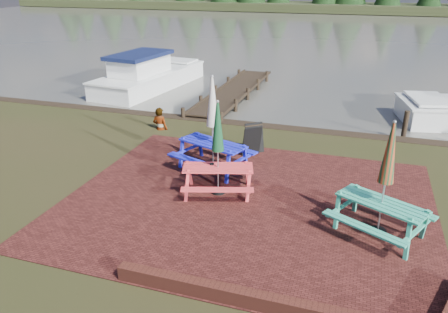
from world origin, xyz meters
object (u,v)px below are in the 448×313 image
Objects in this scene: picnic_table_blue at (213,138)px; boat_jetty at (149,77)px; jetty at (233,91)px; person at (159,108)px; chalkboard at (253,139)px; picnic_table_red at (218,163)px; picnic_table_teal at (383,197)px.

picnic_table_blue is 0.37× the size of boat_jetty.
person is (-1.04, -5.86, 0.70)m from jetty.
person reaches higher than jetty.
chalkboard is 0.60× the size of person.
person is at bearing 121.75° from chalkboard.
picnic_table_blue reaches higher than person.
jetty is (-2.64, 10.05, -0.75)m from picnic_table_red.
picnic_table_teal reaches higher than jetty.
boat_jetty is (-4.67, 0.35, 0.32)m from jetty.
chalkboard is 7.71m from jetty.
boat_jetty is at bearing -53.79° from person.
picnic_table_red is 1.52× the size of person.
picnic_table_teal reaches higher than picnic_table_red.
picnic_table_red is 10.41m from jetty.
boat_jetty is at bearing 175.75° from jetty.
boat_jetty is at bearing 95.27° from chalkboard.
picnic_table_teal is 9.10m from person.
picnic_table_red is at bearing -163.07° from picnic_table_teal.
person is at bearing -52.86° from boat_jetty.
jetty is at bearing 71.86° from chalkboard.
picnic_table_red is 0.90× the size of picnic_table_blue.
picnic_table_teal is at bearing -27.79° from picnic_table_red.
boat_jetty reaches higher than chalkboard.
jetty is at bearing 87.55° from picnic_table_red.
picnic_table_red reaches higher than jetty.
jetty is (-2.00, 8.64, -0.85)m from picnic_table_blue.
chalkboard is at bearing 167.36° from person.
picnic_table_red is 0.27× the size of jetty.
chalkboard is 0.13× the size of boat_jetty.
picnic_table_blue is (-4.60, 2.15, 0.06)m from picnic_table_teal.
chalkboard is 0.11× the size of jetty.
boat_jetty is at bearing 146.44° from picnic_table_blue.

